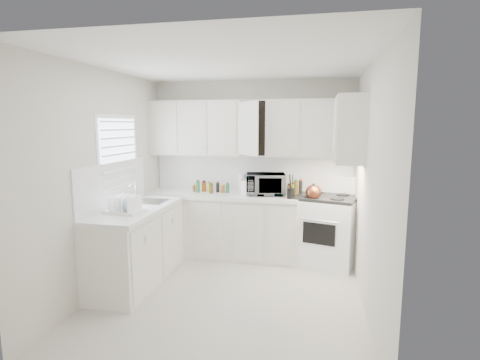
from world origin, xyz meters
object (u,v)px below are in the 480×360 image
(dish_rack, at_px, (125,203))
(utensil_crock, at_px, (291,186))
(stove, at_px, (326,221))
(microwave, at_px, (266,182))
(rice_cooker, at_px, (249,186))
(tea_kettle, at_px, (313,191))

(dish_rack, bearing_deg, utensil_crock, 40.10)
(stove, xyz_separation_m, dish_rack, (-2.30, -1.36, 0.44))
(microwave, bearing_deg, dish_rack, -145.73)
(microwave, bearing_deg, rice_cooker, -179.73)
(tea_kettle, height_order, rice_cooker, rice_cooker)
(rice_cooker, distance_m, dish_rack, 1.83)
(stove, relative_size, dish_rack, 3.05)
(tea_kettle, distance_m, microwave, 0.72)
(tea_kettle, distance_m, rice_cooker, 0.93)
(tea_kettle, bearing_deg, rice_cooker, 147.21)
(utensil_crock, height_order, dish_rack, utensil_crock)
(microwave, xyz_separation_m, dish_rack, (-1.44, -1.42, -0.07))
(rice_cooker, xyz_separation_m, dish_rack, (-1.21, -1.37, -0.01))
(microwave, relative_size, utensil_crock, 1.59)
(rice_cooker, bearing_deg, microwave, 23.97)
(stove, relative_size, rice_cooker, 5.02)
(dish_rack, bearing_deg, stove, 37.50)
(dish_rack, bearing_deg, rice_cooker, 55.55)
(stove, height_order, tea_kettle, stove)
(tea_kettle, relative_size, utensil_crock, 0.76)
(tea_kettle, bearing_deg, stove, 19.33)
(stove, bearing_deg, microwave, -167.77)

